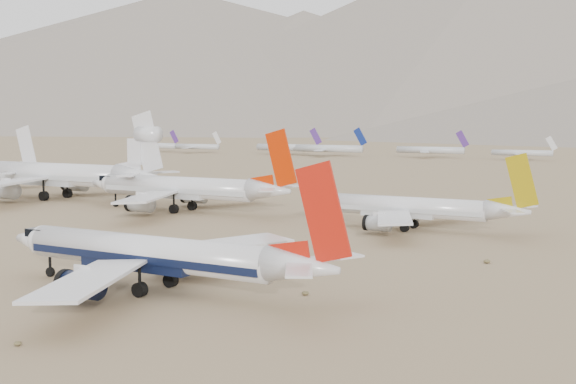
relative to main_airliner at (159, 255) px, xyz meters
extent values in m
plane|color=#7F6849|center=(-8.83, 5.50, -4.43)|extent=(7000.00, 7000.00, 0.00)
cylinder|color=white|center=(-2.06, 0.00, 0.20)|extent=(34.02, 4.02, 4.02)
cube|color=#0E1633|center=(-2.06, 0.00, -0.31)|extent=(33.34, 4.08, 0.90)
sphere|color=white|center=(-19.07, 0.00, 0.20)|extent=(4.02, 4.02, 4.02)
cube|color=black|center=(-19.67, 0.00, 1.30)|extent=(2.81, 2.61, 1.01)
cone|color=white|center=(18.96, 0.00, 0.50)|extent=(8.50, 4.02, 4.02)
cube|color=white|center=(0.57, -11.93, -0.51)|extent=(13.14, 20.70, 0.63)
cube|color=white|center=(20.62, -3.91, 1.00)|extent=(5.40, 7.06, 0.24)
cylinder|color=#0E1633|center=(-3.95, -8.36, -2.32)|extent=(4.72, 2.89, 2.89)
cube|color=white|center=(0.57, 11.93, -0.51)|extent=(13.14, 20.70, 0.63)
cube|color=white|center=(20.62, 3.91, 1.00)|extent=(5.40, 7.06, 0.24)
cylinder|color=#0E1633|center=(-3.95, 8.36, -2.32)|extent=(4.72, 2.89, 2.89)
cube|color=red|center=(21.33, 0.00, 6.36)|extent=(6.45, 0.32, 10.62)
cylinder|color=black|center=(-18.06, 0.00, -3.82)|extent=(1.21, 0.50, 1.21)
cylinder|color=black|center=(-0.64, -2.81, -3.58)|extent=(1.69, 1.01, 1.69)
cylinder|color=black|center=(-0.64, 2.81, -3.58)|extent=(1.69, 1.01, 1.69)
cylinder|color=white|center=(7.61, 61.36, -0.11)|extent=(30.92, 3.76, 3.76)
cube|color=silver|center=(7.61, 61.36, -0.58)|extent=(30.30, 3.81, 0.85)
sphere|color=white|center=(-7.85, 61.36, -0.11)|extent=(3.76, 3.76, 3.76)
cube|color=black|center=(-8.42, 61.36, 0.93)|extent=(2.63, 2.44, 0.94)
cone|color=white|center=(26.71, 61.36, 0.18)|extent=(7.73, 3.76, 3.76)
cube|color=white|center=(9.99, 50.46, -0.76)|extent=(11.94, 18.82, 0.58)
cube|color=white|center=(28.22, 57.79, 0.65)|extent=(4.91, 6.42, 0.23)
cylinder|color=silver|center=(5.89, 53.71, -2.46)|extent=(4.29, 2.71, 2.71)
cube|color=white|center=(9.99, 72.25, -0.76)|extent=(11.94, 18.82, 0.58)
cube|color=white|center=(28.22, 64.93, 0.65)|extent=(4.91, 6.42, 0.23)
cylinder|color=silver|center=(5.89, 69.01, -2.46)|extent=(4.29, 2.71, 2.71)
cube|color=#B89E0E|center=(28.86, 61.36, 5.53)|extent=(5.86, 0.30, 9.65)
cylinder|color=black|center=(-6.91, 61.36, -3.86)|extent=(1.13, 0.47, 1.13)
cylinder|color=black|center=(8.89, 58.73, -3.64)|extent=(1.58, 0.94, 1.58)
cylinder|color=black|center=(8.89, 63.99, -3.64)|extent=(1.58, 0.94, 1.58)
cylinder|color=white|center=(-46.28, 63.04, 1.05)|extent=(39.00, 4.77, 4.77)
cube|color=silver|center=(-46.28, 63.04, 0.46)|extent=(38.22, 4.84, 1.07)
sphere|color=white|center=(-65.78, 63.04, 1.05)|extent=(4.77, 4.77, 4.77)
cube|color=black|center=(-66.49, 63.04, 2.37)|extent=(3.34, 3.10, 1.19)
cone|color=white|center=(-22.18, 63.04, 1.41)|extent=(9.75, 4.77, 4.77)
cube|color=white|center=(-43.27, 49.28, 0.22)|extent=(15.06, 23.73, 0.74)
cube|color=white|center=(-20.28, 58.53, 2.01)|extent=(6.19, 8.09, 0.29)
cylinder|color=silver|center=(-48.45, 53.37, -1.93)|extent=(5.42, 3.43, 3.43)
cube|color=white|center=(-43.27, 76.79, 0.22)|extent=(15.06, 23.73, 0.74)
cube|color=white|center=(-20.28, 67.54, 2.01)|extent=(6.19, 8.09, 0.29)
cylinder|color=silver|center=(-48.45, 72.70, -1.93)|extent=(5.42, 3.43, 3.43)
cube|color=red|center=(-19.47, 63.04, 8.17)|extent=(7.39, 0.38, 12.18)
cylinder|color=black|center=(-64.59, 63.04, -3.71)|extent=(1.43, 0.60, 1.43)
cylinder|color=black|center=(-44.66, 59.70, -3.43)|extent=(2.00, 1.19, 2.00)
cylinder|color=black|center=(-44.66, 66.37, -3.43)|extent=(2.00, 1.19, 2.00)
cylinder|color=white|center=(-91.86, 68.22, 2.15)|extent=(47.79, 5.72, 5.72)
cube|color=silver|center=(-91.86, 68.22, 1.44)|extent=(46.84, 5.81, 1.29)
cone|color=white|center=(-62.32, 68.22, 2.58)|extent=(11.95, 5.72, 5.72)
cube|color=white|center=(-88.17, 51.42, 1.15)|extent=(18.46, 29.09, 0.89)
cube|color=white|center=(-60.00, 62.72, 3.30)|extent=(7.59, 9.92, 0.34)
cylinder|color=silver|center=(-94.52, 56.44, -1.43)|extent=(6.64, 4.12, 4.12)
cube|color=white|center=(-88.17, 85.03, 1.15)|extent=(18.46, 29.09, 0.89)
cube|color=white|center=(-60.00, 73.73, 3.30)|extent=(7.59, 9.92, 0.34)
cylinder|color=silver|center=(-94.52, 80.01, -1.43)|extent=(6.64, 4.12, 4.12)
cube|color=white|center=(-59.00, 68.22, 10.84)|extent=(9.06, 0.46, 14.93)
cylinder|color=white|center=(-58.67, 68.22, 12.68)|extent=(5.97, 3.71, 3.71)
cylinder|color=black|center=(-89.87, 64.22, -3.23)|extent=(2.40, 1.43, 2.40)
cylinder|color=black|center=(-89.87, 72.23, -3.23)|extent=(2.40, 1.43, 2.40)
cone|color=white|center=(-104.78, 69.83, 1.58)|extent=(9.98, 4.90, 4.90)
cube|color=white|center=(-102.84, 65.21, 2.19)|extent=(6.34, 8.28, 0.29)
cube|color=white|center=(-126.36, 83.92, 0.35)|extent=(15.42, 24.29, 0.76)
cube|color=white|center=(-102.84, 74.45, 2.19)|extent=(6.34, 8.28, 0.29)
cube|color=white|center=(-102.01, 69.83, 8.51)|extent=(7.56, 0.39, 12.46)
cylinder|color=silver|center=(-264.31, 318.62, -0.20)|extent=(37.07, 3.66, 3.66)
cube|color=#4E2882|center=(-246.87, 318.62, 6.00)|extent=(7.38, 0.37, 9.30)
cube|color=silver|center=(-264.31, 309.03, -0.74)|extent=(9.77, 17.06, 0.37)
cube|color=silver|center=(-264.31, 328.21, -0.74)|extent=(9.77, 17.06, 0.37)
cylinder|color=silver|center=(-229.38, 319.45, -0.31)|extent=(34.76, 3.43, 3.43)
cube|color=white|center=(-213.02, 319.45, 5.50)|extent=(6.92, 0.34, 8.72)
cube|color=silver|center=(-229.38, 310.45, -0.82)|extent=(9.16, 16.00, 0.34)
cube|color=silver|center=(-229.38, 328.44, -0.82)|extent=(9.16, 16.00, 0.34)
cylinder|color=silver|center=(-163.75, 324.28, 0.06)|extent=(42.14, 4.16, 4.16)
cube|color=#4E2882|center=(-143.93, 324.28, 7.09)|extent=(8.39, 0.42, 10.57)
cube|color=silver|center=(-163.75, 313.37, -0.57)|extent=(11.10, 19.40, 0.42)
cube|color=silver|center=(-163.75, 335.18, -0.57)|extent=(11.10, 19.40, 0.42)
cylinder|color=silver|center=(-133.05, 319.61, 0.10)|extent=(43.13, 4.26, 4.26)
cube|color=navy|center=(-112.75, 319.61, 7.31)|extent=(8.59, 0.43, 10.82)
cube|color=silver|center=(-133.05, 308.45, -0.54)|extent=(11.36, 19.85, 0.43)
cube|color=silver|center=(-133.05, 330.77, -0.54)|extent=(11.36, 19.85, 0.43)
cylinder|color=silver|center=(-74.51, 330.56, -0.10)|extent=(38.97, 3.85, 3.85)
cube|color=#4E2882|center=(-56.17, 330.56, 6.41)|extent=(7.76, 0.39, 9.78)
cube|color=silver|center=(-74.51, 320.48, -0.68)|extent=(10.27, 17.94, 0.39)
cube|color=silver|center=(-74.51, 340.65, -0.68)|extent=(10.27, 17.94, 0.39)
cylinder|color=silver|center=(-23.24, 326.30, -0.48)|extent=(31.26, 3.09, 3.09)
cube|color=white|center=(-8.53, 326.30, 4.74)|extent=(6.23, 0.31, 7.84)
cube|color=silver|center=(-23.24, 318.21, -0.95)|extent=(8.24, 14.39, 0.31)
cube|color=silver|center=(-23.24, 334.39, -0.95)|extent=(8.24, 14.39, 0.31)
cone|color=slate|center=(-1308.83, 1725.50, 205.57)|extent=(3024.00, 3024.00, 420.00)
cone|color=slate|center=(-808.83, 1565.50, 145.57)|extent=(1800.00, 1800.00, 300.00)
cone|color=slate|center=(-308.83, 1695.50, 230.57)|extent=(2444.00, 2444.00, 470.00)
cone|color=slate|center=(-708.83, 1105.50, 43.07)|extent=(855.00, 855.00, 95.00)
ellipsoid|color=brown|center=(-39.23, 19.90, -4.13)|extent=(0.98, 0.98, 0.54)
ellipsoid|color=brown|center=(1.87, -22.20, -4.22)|extent=(0.70, 0.70, 0.39)
ellipsoid|color=brown|center=(15.57, 7.10, -4.17)|extent=(0.84, 0.84, 0.46)
ellipsoid|color=brown|center=(29.27, 36.40, -4.13)|extent=(0.98, 0.98, 0.54)
camera|label=1|loc=(53.57, -65.38, 15.47)|focal=45.00mm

